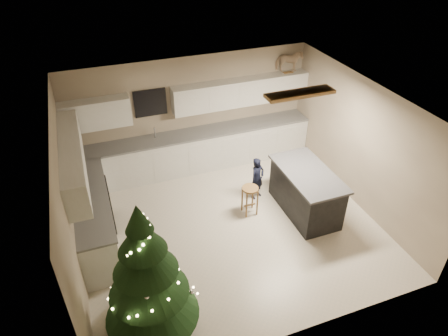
% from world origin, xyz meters
% --- Properties ---
extents(ground_plane, '(5.50, 5.50, 0.00)m').
position_xyz_m(ground_plane, '(0.00, 0.00, 0.00)').
color(ground_plane, beige).
extents(room_shell, '(5.52, 5.02, 2.61)m').
position_xyz_m(room_shell, '(0.02, 0.00, 1.75)').
color(room_shell, tan).
rests_on(room_shell, ground_plane).
extents(cabinetry, '(5.50, 3.20, 2.00)m').
position_xyz_m(cabinetry, '(-0.91, 1.65, 0.76)').
color(cabinetry, silver).
rests_on(cabinetry, ground_plane).
extents(island, '(0.90, 1.70, 0.95)m').
position_xyz_m(island, '(1.58, -0.07, 0.48)').
color(island, black).
rests_on(island, ground_plane).
extents(bar_stool, '(0.33, 0.33, 0.63)m').
position_xyz_m(bar_stool, '(0.51, 0.25, 0.47)').
color(bar_stool, brown).
rests_on(bar_stool, ground_plane).
extents(christmas_tree, '(1.43, 1.38, 2.29)m').
position_xyz_m(christmas_tree, '(-1.85, -1.60, 0.94)').
color(christmas_tree, '#3F2816').
rests_on(christmas_tree, ground_plane).
extents(toddler, '(0.41, 0.35, 0.95)m').
position_xyz_m(toddler, '(0.86, 0.68, 0.47)').
color(toddler, black).
rests_on(toddler, ground_plane).
extents(rocking_horse, '(0.65, 0.45, 0.52)m').
position_xyz_m(rocking_horse, '(2.30, 2.33, 2.27)').
color(rocking_horse, brown).
rests_on(rocking_horse, cabinetry).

